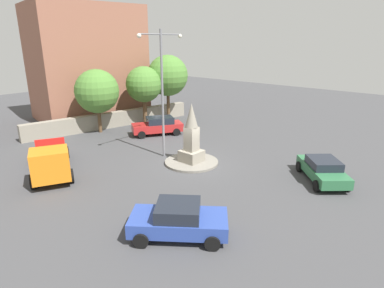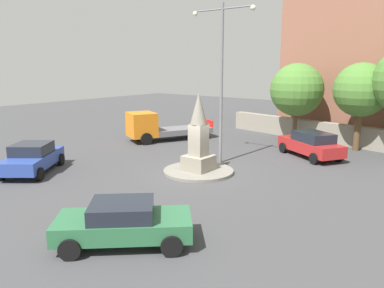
% 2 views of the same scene
% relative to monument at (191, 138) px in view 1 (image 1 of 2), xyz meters
% --- Properties ---
extents(ground_plane, '(80.00, 80.00, 0.00)m').
position_rel_monument_xyz_m(ground_plane, '(0.00, 0.00, -1.78)').
color(ground_plane, '#424244').
extents(traffic_island, '(3.61, 3.61, 0.15)m').
position_rel_monument_xyz_m(traffic_island, '(0.00, 0.00, -1.71)').
color(traffic_island, gray).
rests_on(traffic_island, ground).
extents(monument, '(1.33, 1.33, 3.95)m').
position_rel_monument_xyz_m(monument, '(0.00, 0.00, 0.00)').
color(monument, gray).
rests_on(monument, traffic_island).
extents(streetlamp, '(3.88, 0.28, 8.63)m').
position_rel_monument_xyz_m(streetlamp, '(0.25, -2.39, 3.44)').
color(streetlamp, slate).
rests_on(streetlamp, ground).
extents(car_green_parked_left, '(4.20, 4.02, 1.37)m').
position_rel_monument_xyz_m(car_green_parked_left, '(-2.91, 7.69, -1.07)').
color(car_green_parked_left, '#2D6B42').
rests_on(car_green_parked_left, ground).
extents(car_red_parked_right, '(4.57, 3.74, 1.54)m').
position_rel_monument_xyz_m(car_red_parked_right, '(-3.32, -6.77, -0.98)').
color(car_red_parked_right, '#B22323').
rests_on(car_red_parked_right, ground).
extents(car_blue_near_island, '(3.94, 4.37, 1.51)m').
position_rel_monument_xyz_m(car_blue_near_island, '(6.78, 5.17, -1.01)').
color(car_blue_near_island, '#2D479E').
rests_on(car_blue_near_island, ground).
extents(truck_orange_approaching, '(4.51, 6.44, 2.13)m').
position_rel_monument_xyz_m(truck_orange_approaching, '(7.31, -4.83, -0.79)').
color(truck_orange_approaching, orange).
rests_on(truck_orange_approaching, ground).
extents(stone_boundary_wall, '(16.12, 3.80, 1.43)m').
position_rel_monument_xyz_m(stone_boundary_wall, '(-2.32, -11.89, -1.07)').
color(stone_boundary_wall, gray).
rests_on(stone_boundary_wall, ground).
extents(corner_building, '(11.55, 9.53, 11.24)m').
position_rel_monument_xyz_m(corner_building, '(-3.34, -17.14, 3.84)').
color(corner_building, '#935B47').
rests_on(corner_building, ground).
extents(tree_near_wall, '(3.40, 3.40, 5.60)m').
position_rel_monument_xyz_m(tree_near_wall, '(-4.98, -10.35, 2.09)').
color(tree_near_wall, brown).
rests_on(tree_near_wall, ground).
extents(tree_mid_cluster, '(3.80, 3.80, 5.58)m').
position_rel_monument_xyz_m(tree_mid_cluster, '(-0.41, -11.24, 1.89)').
color(tree_mid_cluster, brown).
rests_on(tree_mid_cluster, ground).
extents(tree_far_corner, '(4.03, 4.03, 6.56)m').
position_rel_monument_xyz_m(tree_far_corner, '(-7.69, -9.82, 2.74)').
color(tree_far_corner, brown).
rests_on(tree_far_corner, ground).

